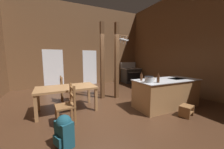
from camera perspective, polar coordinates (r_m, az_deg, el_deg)
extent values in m
cube|color=#422819|center=(4.39, -0.30, -14.68)|extent=(8.11, 8.58, 0.10)
cube|color=brown|center=(7.87, -12.85, 12.29)|extent=(8.11, 0.14, 4.60)
cube|color=brown|center=(6.61, 31.24, 12.41)|extent=(0.14, 8.58, 4.60)
cube|color=white|center=(7.60, -24.66, 2.37)|extent=(1.00, 0.01, 2.05)
cube|color=white|center=(7.88, -9.87, 3.09)|extent=(0.84, 0.01, 2.05)
cube|color=#9E7044|center=(4.61, 22.96, -7.76)|extent=(2.11, 0.92, 0.88)
cube|color=#B7BABF|center=(4.51, 23.25, -2.21)|extent=(2.17, 0.98, 0.02)
cube|color=black|center=(4.87, 26.98, -1.64)|extent=(0.52, 0.40, 0.00)
cube|color=black|center=(5.00, 19.03, -11.07)|extent=(2.00, 0.06, 0.10)
cube|color=#2D2D2D|center=(8.50, 8.42, -0.48)|extent=(1.11, 0.78, 0.90)
cube|color=black|center=(8.19, 9.86, -1.02)|extent=(0.93, 0.03, 0.52)
cylinder|color=#B7BABF|center=(8.13, 10.01, 0.91)|extent=(0.83, 0.04, 0.02)
cube|color=#B7BABF|center=(8.45, 8.48, 2.65)|extent=(1.16, 0.82, 0.03)
cube|color=#B7BABF|center=(8.74, 7.23, 4.17)|extent=(1.14, 0.06, 0.40)
cylinder|color=black|center=(8.46, 10.45, 2.75)|extent=(0.20, 0.20, 0.01)
cylinder|color=black|center=(8.19, 7.60, 2.66)|extent=(0.20, 0.20, 0.01)
cylinder|color=black|center=(8.71, 9.32, 2.90)|extent=(0.20, 0.20, 0.01)
cylinder|color=black|center=(8.45, 6.51, 2.82)|extent=(0.20, 0.20, 0.01)
cylinder|color=black|center=(8.31, 11.87, 1.84)|extent=(0.04, 0.03, 0.04)
cylinder|color=black|center=(8.19, 10.63, 1.79)|extent=(0.04, 0.03, 0.04)
cylinder|color=black|center=(8.06, 9.34, 1.73)|extent=(0.04, 0.03, 0.04)
cylinder|color=black|center=(7.95, 8.01, 1.68)|extent=(0.04, 0.03, 0.04)
cube|color=brown|center=(5.05, 2.10, 5.96)|extent=(0.15, 0.15, 2.95)
cube|color=brown|center=(5.26, 4.29, 17.24)|extent=(0.59, 0.14, 0.06)
cylinder|color=#B7BABF|center=(5.22, 3.93, 16.48)|extent=(0.01, 0.01, 0.15)
cylinder|color=#B7BABF|center=(5.21, 3.92, 15.46)|extent=(0.26, 0.26, 0.04)
cylinder|color=#B7BABF|center=(5.20, 3.91, 14.59)|extent=(0.02, 0.02, 0.14)
cylinder|color=#B7BABF|center=(5.30, 5.15, 16.27)|extent=(0.01, 0.01, 0.16)
cylinder|color=#B7BABF|center=(5.28, 5.14, 15.19)|extent=(0.23, 0.23, 0.04)
cylinder|color=#B7BABF|center=(5.27, 5.13, 14.33)|extent=(0.02, 0.02, 0.14)
cylinder|color=#B7BABF|center=(5.37, 6.34, 16.03)|extent=(0.01, 0.01, 0.18)
cylinder|color=#B7BABF|center=(5.36, 6.32, 14.88)|extent=(0.22, 0.22, 0.04)
cylinder|color=#B7BABF|center=(5.35, 6.31, 14.03)|extent=(0.02, 0.02, 0.14)
cube|color=brown|center=(5.00, -4.37, 5.93)|extent=(0.14, 0.14, 2.95)
cube|color=brown|center=(4.15, 30.38, -12.17)|extent=(0.43, 0.37, 0.04)
cube|color=brown|center=(4.05, 29.53, -14.82)|extent=(0.12, 0.28, 0.26)
cube|color=brown|center=(4.34, 30.91, -13.45)|extent=(0.12, 0.28, 0.26)
cube|color=brown|center=(4.19, 30.25, -14.07)|extent=(0.39, 0.36, 0.03)
cube|color=#9E7044|center=(4.08, -19.65, -5.62)|extent=(1.72, 0.93, 0.06)
cube|color=#9E7044|center=(4.54, -30.12, -9.72)|extent=(0.08, 0.08, 0.68)
cube|color=#9E7044|center=(4.69, -10.31, -8.30)|extent=(0.08, 0.08, 0.68)
cube|color=#9E7044|center=(3.80, -30.89, -13.02)|extent=(0.08, 0.08, 0.68)
cube|color=#9E7044|center=(3.98, -7.14, -11.11)|extent=(0.08, 0.08, 0.68)
cube|color=brown|center=(3.41, -20.26, -13.12)|extent=(0.47, 0.47, 0.04)
cube|color=brown|center=(3.30, -22.90, -18.20)|extent=(0.05, 0.05, 0.41)
cube|color=brown|center=(3.65, -23.68, -15.73)|extent=(0.05, 0.05, 0.41)
cube|color=brown|center=(3.25, -16.32, -13.12)|extent=(0.05, 0.05, 0.95)
cube|color=brown|center=(3.60, -17.78, -11.14)|extent=(0.05, 0.05, 0.95)
cube|color=brown|center=(3.33, -17.33, -6.13)|extent=(0.07, 0.38, 0.07)
cube|color=brown|center=(3.37, -17.20, -9.27)|extent=(0.07, 0.38, 0.07)
cube|color=brown|center=(5.01, -19.37, -6.52)|extent=(0.46, 0.46, 0.04)
cube|color=brown|center=(5.28, -17.50, -8.28)|extent=(0.05, 0.05, 0.41)
cube|color=brown|center=(4.92, -16.72, -9.40)|extent=(0.05, 0.05, 0.41)
cube|color=brown|center=(5.17, -21.79, -5.72)|extent=(0.05, 0.05, 0.95)
cube|color=brown|center=(4.80, -21.33, -6.68)|extent=(0.05, 0.05, 0.95)
cube|color=brown|center=(4.91, -21.77, -2.03)|extent=(0.05, 0.38, 0.07)
cube|color=brown|center=(4.95, -21.66, -4.20)|extent=(0.05, 0.38, 0.07)
cube|color=#194756|center=(2.67, -20.50, -23.62)|extent=(0.33, 0.38, 0.48)
cube|color=#194756|center=(2.66, -23.13, -25.73)|extent=(0.15, 0.23, 0.17)
cylinder|color=black|center=(2.66, -16.83, -23.70)|extent=(0.05, 0.05, 0.38)
cylinder|color=black|center=(2.80, -19.14, -22.06)|extent=(0.05, 0.05, 0.38)
sphere|color=#194756|center=(2.57, -20.74, -19.40)|extent=(0.36, 0.36, 0.27)
cylinder|color=#B7BABF|center=(3.78, 16.21, -2.20)|extent=(0.25, 0.25, 0.17)
cylinder|color=black|center=(3.77, 16.26, -0.87)|extent=(0.26, 0.26, 0.01)
cylinder|color=#B7BABF|center=(3.69, 14.63, -1.72)|extent=(0.05, 0.02, 0.02)
cylinder|color=#B7BABF|center=(3.87, 17.77, -1.42)|extent=(0.05, 0.02, 0.02)
cylinder|color=#B2A893|center=(4.23, 16.96, -1.86)|extent=(0.22, 0.22, 0.08)
cylinder|color=black|center=(4.22, 16.98, -1.32)|extent=(0.18, 0.18, 0.00)
cylinder|color=#56331E|center=(4.04, 13.00, -1.32)|extent=(0.07, 0.07, 0.19)
cylinder|color=#56331E|center=(4.02, 13.05, 0.53)|extent=(0.03, 0.03, 0.07)
cylinder|color=#56331E|center=(3.85, 19.93, -1.94)|extent=(0.08, 0.08, 0.20)
cylinder|color=#56331E|center=(3.83, 20.02, 0.06)|extent=(0.03, 0.03, 0.07)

